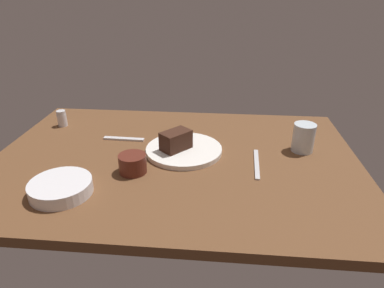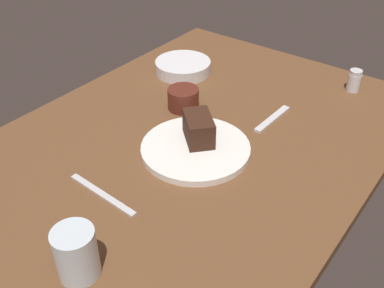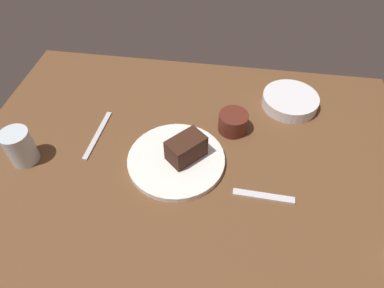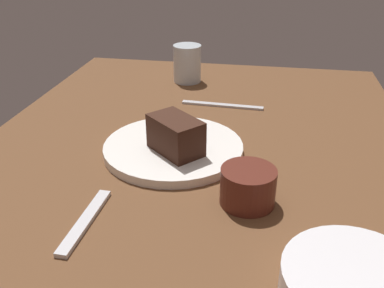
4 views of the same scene
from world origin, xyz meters
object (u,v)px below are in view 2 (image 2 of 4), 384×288
chocolate_cake_slice (199,128)px  coffee_cup (183,99)px  dessert_plate (196,149)px  side_bowl (183,67)px  dessert_spoon (272,119)px  butter_knife (102,194)px  salt_shaker (354,81)px  water_glass (76,253)px

chocolate_cake_slice → coffee_cup: bearing=-130.1°
dessert_plate → side_bowl: (-30.66, -27.59, 1.02)cm
dessert_spoon → butter_knife: dessert_spoon is taller
dessert_spoon → butter_knife: (47.05, -14.22, -0.10)cm
dessert_spoon → salt_shaker: bearing=161.0°
salt_shaker → dessert_spoon: 30.02cm
coffee_cup → water_glass: bearing=19.7°
coffee_cup → salt_shaker: bearing=138.3°
salt_shaker → coffee_cup: salt_shaker is taller
chocolate_cake_slice → side_bowl: (-28.06, -26.58, -2.96)cm
side_bowl → dessert_spoon: (7.58, 35.40, -1.49)cm
chocolate_cake_slice → dessert_spoon: chocolate_cake_slice is taller
butter_knife → dessert_plate: bearing=77.9°
side_bowl → coffee_cup: size_ratio=2.02×
coffee_cup → dessert_spoon: size_ratio=0.56×
coffee_cup → butter_knife: bearing=12.0°
chocolate_cake_slice → butter_knife: 27.50cm
dessert_plate → dessert_spoon: size_ratio=1.72×
dessert_plate → side_bowl: bearing=-138.0°
dessert_spoon → side_bowl: bearing=-100.1°
dessert_plate → side_bowl: 41.26cm
chocolate_cake_slice → butter_knife: (26.57, -5.40, -4.55)cm
butter_knife → coffee_cup: bearing=104.9°
chocolate_cake_slice → salt_shaker: bearing=158.0°
water_glass → side_bowl: bearing=-155.4°
side_bowl → coffee_cup: 21.28cm
salt_shaker → dessert_plate: bearing=-20.0°
side_bowl → butter_knife: 58.61cm
chocolate_cake_slice → coffee_cup: chocolate_cake_slice is taller
water_glass → dessert_spoon: size_ratio=0.65×
salt_shaker → coffee_cup: (37.05, -33.00, -0.26)cm
side_bowl → butter_knife: bearing=21.2°
water_glass → dessert_spoon: bearing=177.4°
coffee_cup → dessert_spoon: 24.22cm
dessert_plate → butter_knife: (23.97, -6.42, -0.57)cm
dessert_plate → water_glass: size_ratio=2.64×
dessert_plate → chocolate_cake_slice: 4.87cm
salt_shaker → butter_knife: salt_shaker is taller
dessert_plate → salt_shaker: salt_shaker is taller
dessert_spoon → chocolate_cake_slice: bearing=-21.3°
chocolate_cake_slice → salt_shaker: size_ratio=1.54×
salt_shaker → coffee_cup: bearing=-41.7°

